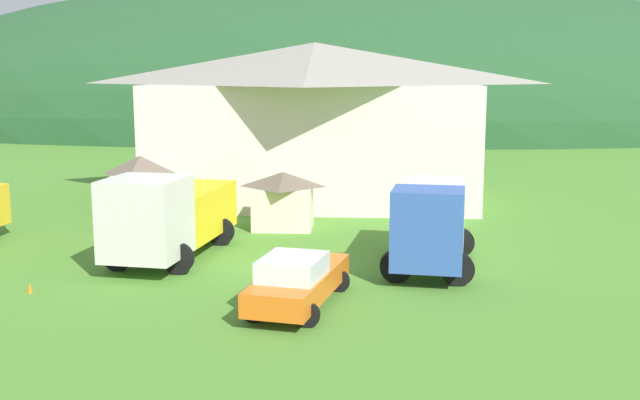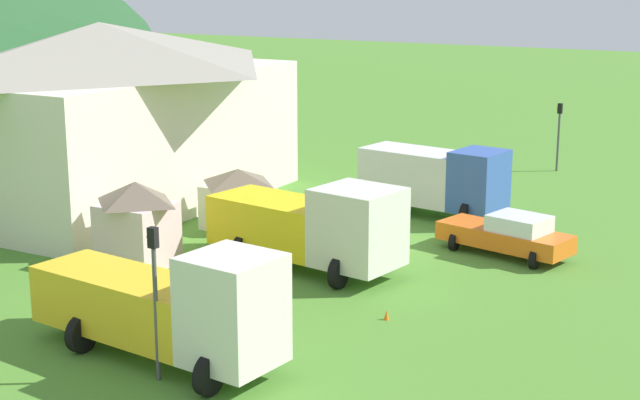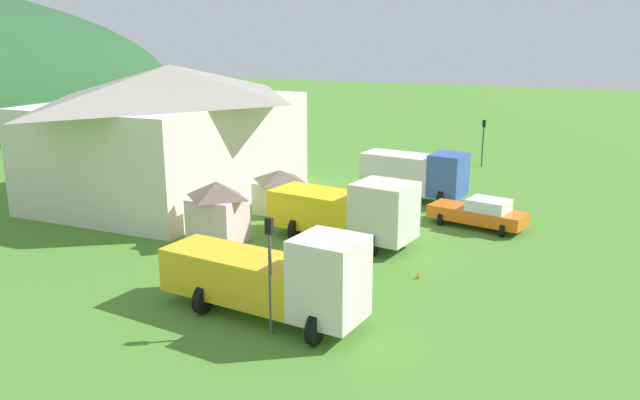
{
  "view_description": "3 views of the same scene",
  "coord_description": "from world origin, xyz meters",
  "px_view_note": "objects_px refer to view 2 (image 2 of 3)",
  "views": [
    {
      "loc": [
        2.47,
        -26.7,
        7.05
      ],
      "look_at": [
        0.87,
        3.66,
        1.79
      ],
      "focal_mm": 42.92,
      "sensor_mm": 36.0,
      "label": 1
    },
    {
      "loc": [
        -33.79,
        -15.94,
        10.73
      ],
      "look_at": [
        -2.69,
        1.59,
        2.13
      ],
      "focal_mm": 53.85,
      "sensor_mm": 36.0,
      "label": 2
    },
    {
      "loc": [
        -32.96,
        -10.26,
        10.23
      ],
      "look_at": [
        -2.94,
        3.09,
        1.57
      ],
      "focal_mm": 35.41,
      "sensor_mm": 36.0,
      "label": 3
    }
  ],
  "objects_px": {
    "traffic_light_west": "(155,288)",
    "traffic_cone_near_pickup": "(386,320)",
    "play_shed_pink": "(137,222)",
    "flatbed_truck_yellow": "(315,225)",
    "traffic_cone_mid_row": "(181,276)",
    "heavy_rig_striped": "(170,306)",
    "play_shed_cream": "(238,197)",
    "depot_building": "(103,110)",
    "service_pickup_orange": "(508,234)",
    "traffic_light_east": "(559,129)",
    "box_truck_blue": "(436,177)"
  },
  "relations": [
    {
      "from": "depot_building",
      "to": "box_truck_blue",
      "type": "xyz_separation_m",
      "value": [
        4.98,
        -14.77,
        -2.59
      ]
    },
    {
      "from": "play_shed_pink",
      "to": "flatbed_truck_yellow",
      "type": "height_order",
      "value": "flatbed_truck_yellow"
    },
    {
      "from": "depot_building",
      "to": "traffic_cone_mid_row",
      "type": "height_order",
      "value": "depot_building"
    },
    {
      "from": "heavy_rig_striped",
      "to": "traffic_light_west",
      "type": "bearing_deg",
      "value": -63.42
    },
    {
      "from": "traffic_light_east",
      "to": "traffic_light_west",
      "type": "bearing_deg",
      "value": 177.24
    },
    {
      "from": "flatbed_truck_yellow",
      "to": "traffic_cone_near_pickup",
      "type": "distance_m",
      "value": 5.9
    },
    {
      "from": "depot_building",
      "to": "flatbed_truck_yellow",
      "type": "xyz_separation_m",
      "value": [
        -4.62,
        -14.02,
        -2.62
      ]
    },
    {
      "from": "service_pickup_orange",
      "to": "traffic_light_east",
      "type": "distance_m",
      "value": 16.99
    },
    {
      "from": "box_truck_blue",
      "to": "traffic_cone_near_pickup",
      "type": "bearing_deg",
      "value": -65.56
    },
    {
      "from": "flatbed_truck_yellow",
      "to": "traffic_cone_mid_row",
      "type": "xyz_separation_m",
      "value": [
        -3.01,
        3.81,
        -1.7
      ]
    },
    {
      "from": "depot_building",
      "to": "traffic_light_east",
      "type": "height_order",
      "value": "depot_building"
    },
    {
      "from": "depot_building",
      "to": "traffic_cone_mid_row",
      "type": "xyz_separation_m",
      "value": [
        -7.63,
        -10.21,
        -4.33
      ]
    },
    {
      "from": "box_truck_blue",
      "to": "traffic_cone_near_pickup",
      "type": "xyz_separation_m",
      "value": [
        -12.98,
        -3.79,
        -1.74
      ]
    },
    {
      "from": "traffic_light_east",
      "to": "flatbed_truck_yellow",
      "type": "bearing_deg",
      "value": 172.91
    },
    {
      "from": "heavy_rig_striped",
      "to": "traffic_light_west",
      "type": "height_order",
      "value": "traffic_light_west"
    },
    {
      "from": "box_truck_blue",
      "to": "traffic_light_west",
      "type": "distance_m",
      "value": 20.12
    },
    {
      "from": "heavy_rig_striped",
      "to": "traffic_light_west",
      "type": "xyz_separation_m",
      "value": [
        -1.13,
        -0.42,
        0.93
      ]
    },
    {
      "from": "depot_building",
      "to": "box_truck_blue",
      "type": "relative_size",
      "value": 2.61
    },
    {
      "from": "traffic_cone_mid_row",
      "to": "traffic_cone_near_pickup",
      "type": "bearing_deg",
      "value": -92.5
    },
    {
      "from": "heavy_rig_striped",
      "to": "traffic_cone_near_pickup",
      "type": "xyz_separation_m",
      "value": [
        5.99,
        -3.78,
        -1.67
      ]
    },
    {
      "from": "box_truck_blue",
      "to": "service_pickup_orange",
      "type": "xyz_separation_m",
      "value": [
        -4.35,
        -4.81,
        -0.91
      ]
    },
    {
      "from": "depot_building",
      "to": "play_shed_cream",
      "type": "relative_size",
      "value": 6.42
    },
    {
      "from": "depot_building",
      "to": "traffic_cone_near_pickup",
      "type": "xyz_separation_m",
      "value": [
        -8.0,
        -18.55,
        -4.33
      ]
    },
    {
      "from": "flatbed_truck_yellow",
      "to": "traffic_cone_mid_row",
      "type": "height_order",
      "value": "flatbed_truck_yellow"
    },
    {
      "from": "flatbed_truck_yellow",
      "to": "traffic_light_west",
      "type": "bearing_deg",
      "value": -75.03
    },
    {
      "from": "service_pickup_orange",
      "to": "play_shed_cream",
      "type": "bearing_deg",
      "value": -159.55
    },
    {
      "from": "play_shed_cream",
      "to": "play_shed_pink",
      "type": "distance_m",
      "value": 6.43
    },
    {
      "from": "traffic_cone_mid_row",
      "to": "flatbed_truck_yellow",
      "type": "bearing_deg",
      "value": -51.72
    },
    {
      "from": "flatbed_truck_yellow",
      "to": "traffic_cone_mid_row",
      "type": "distance_m",
      "value": 5.15
    },
    {
      "from": "play_shed_cream",
      "to": "heavy_rig_striped",
      "type": "xyz_separation_m",
      "value": [
        -13.05,
        -6.59,
        0.37
      ]
    },
    {
      "from": "traffic_light_west",
      "to": "traffic_cone_near_pickup",
      "type": "distance_m",
      "value": 8.3
    },
    {
      "from": "service_pickup_orange",
      "to": "traffic_cone_near_pickup",
      "type": "height_order",
      "value": "service_pickup_orange"
    },
    {
      "from": "flatbed_truck_yellow",
      "to": "traffic_cone_near_pickup",
      "type": "bearing_deg",
      "value": -28.03
    },
    {
      "from": "traffic_light_east",
      "to": "traffic_cone_near_pickup",
      "type": "xyz_separation_m",
      "value": [
        -25.32,
        -1.8,
        -2.31
      ]
    },
    {
      "from": "flatbed_truck_yellow",
      "to": "depot_building",
      "type": "bearing_deg",
      "value": 170.37
    },
    {
      "from": "traffic_light_west",
      "to": "flatbed_truck_yellow",
      "type": "bearing_deg",
      "value": 6.35
    },
    {
      "from": "play_shed_pink",
      "to": "traffic_cone_near_pickup",
      "type": "distance_m",
      "value": 10.68
    },
    {
      "from": "flatbed_truck_yellow",
      "to": "traffic_light_west",
      "type": "distance_m",
      "value": 10.6
    },
    {
      "from": "flatbed_truck_yellow",
      "to": "service_pickup_orange",
      "type": "distance_m",
      "value": 7.69
    },
    {
      "from": "flatbed_truck_yellow",
      "to": "traffic_cone_mid_row",
      "type": "relative_size",
      "value": 17.23
    },
    {
      "from": "heavy_rig_striped",
      "to": "traffic_cone_mid_row",
      "type": "relative_size",
      "value": 18.15
    },
    {
      "from": "service_pickup_orange",
      "to": "traffic_cone_near_pickup",
      "type": "distance_m",
      "value": 8.72
    },
    {
      "from": "play_shed_cream",
      "to": "depot_building",
      "type": "bearing_deg",
      "value": 83.42
    },
    {
      "from": "traffic_cone_mid_row",
      "to": "traffic_light_east",
      "type": "bearing_deg",
      "value": -14.69
    },
    {
      "from": "play_shed_cream",
      "to": "traffic_light_west",
      "type": "distance_m",
      "value": 15.87
    },
    {
      "from": "flatbed_truck_yellow",
      "to": "heavy_rig_striped",
      "type": "bearing_deg",
      "value": -76.79
    },
    {
      "from": "heavy_rig_striped",
      "to": "service_pickup_orange",
      "type": "xyz_separation_m",
      "value": [
        14.62,
        -4.8,
        -0.84
      ]
    },
    {
      "from": "service_pickup_orange",
      "to": "depot_building",
      "type": "bearing_deg",
      "value": -165.57
    },
    {
      "from": "play_shed_cream",
      "to": "flatbed_truck_yellow",
      "type": "bearing_deg",
      "value": -122.22
    },
    {
      "from": "service_pickup_orange",
      "to": "heavy_rig_striped",
      "type": "bearing_deg",
      "value": -95.58
    }
  ]
}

